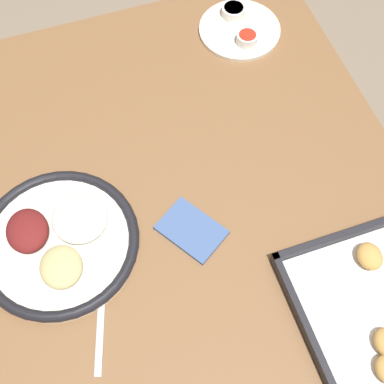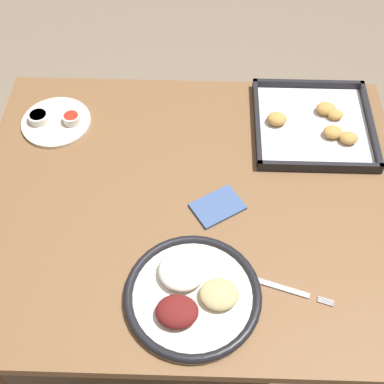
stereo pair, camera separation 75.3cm
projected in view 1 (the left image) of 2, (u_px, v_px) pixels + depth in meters
The scene contains 6 objects.
ground_plane at pixel (192, 307), 1.69m from camera, with size 8.00×8.00×0.00m, color #7A6B59.
dining_table at pixel (191, 224), 1.13m from camera, with size 1.05×0.85×0.75m.
dinner_plate at pixel (59, 240), 0.97m from camera, with size 0.30×0.30×0.05m.
fork at pixel (100, 341), 0.89m from camera, with size 0.19×0.07×0.00m.
saucer_plate at pixel (239, 28), 1.22m from camera, with size 0.19×0.19×0.03m.
napkin at pixel (191, 230), 0.99m from camera, with size 0.14×0.13×0.01m.
Camera 1 is at (0.45, -0.15, 1.66)m, focal length 50.00 mm.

